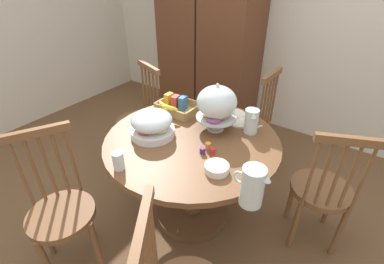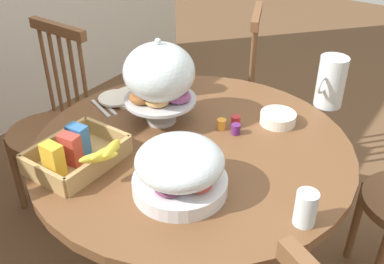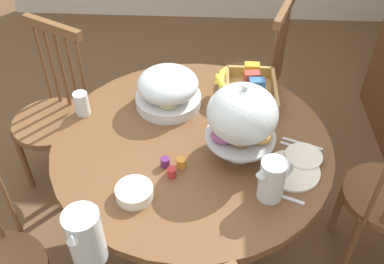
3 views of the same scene
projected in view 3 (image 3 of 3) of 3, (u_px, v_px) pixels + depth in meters
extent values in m
plane|color=brown|center=(187.00, 223.00, 2.45)|extent=(10.00, 10.00, 0.00)
cylinder|color=brown|center=(192.00, 144.00, 1.88)|extent=(1.18, 1.18, 0.04)
cylinder|color=brown|center=(192.00, 195.00, 2.10)|extent=(0.14, 0.14, 0.63)
cylinder|color=brown|center=(192.00, 239.00, 2.34)|extent=(0.56, 0.56, 0.06)
cylinder|color=brown|center=(50.00, 123.00, 2.39)|extent=(0.40, 0.40, 0.04)
cylinder|color=brown|center=(23.00, 159.00, 2.51)|extent=(0.04, 0.04, 0.45)
cylinder|color=brown|center=(60.00, 178.00, 2.40)|extent=(0.04, 0.04, 0.45)
cylinder|color=brown|center=(58.00, 130.00, 2.68)|extent=(0.04, 0.04, 0.45)
cylinder|color=brown|center=(94.00, 147.00, 2.58)|extent=(0.04, 0.04, 0.45)
cylinder|color=brown|center=(43.00, 64.00, 2.39)|extent=(0.02, 0.02, 0.48)
cylinder|color=brown|center=(52.00, 68.00, 2.36)|extent=(0.02, 0.02, 0.48)
cylinder|color=brown|center=(62.00, 72.00, 2.33)|extent=(0.02, 0.02, 0.48)
cylinder|color=brown|center=(72.00, 75.00, 2.31)|extent=(0.02, 0.02, 0.48)
cylinder|color=brown|center=(83.00, 79.00, 2.28)|extent=(0.02, 0.02, 0.48)
cube|color=brown|center=(52.00, 27.00, 2.16)|extent=(0.20, 0.34, 0.05)
cylinder|color=brown|center=(35.00, 264.00, 2.01)|extent=(0.04, 0.04, 0.45)
cylinder|color=brown|center=(5.00, 195.00, 1.71)|extent=(0.02, 0.02, 0.48)
cylinder|color=brown|center=(339.00, 202.00, 2.27)|extent=(0.04, 0.04, 0.45)
cylinder|color=brown|center=(350.00, 250.00, 2.06)|extent=(0.04, 0.04, 0.45)
cylinder|color=brown|center=(379.00, 187.00, 1.74)|extent=(0.02, 0.02, 0.48)
cylinder|color=brown|center=(247.00, 83.00, 2.67)|extent=(0.40, 0.40, 0.04)
cylinder|color=brown|center=(230.00, 94.00, 2.96)|extent=(0.04, 0.04, 0.45)
cylinder|color=brown|center=(216.00, 119.00, 2.76)|extent=(0.04, 0.04, 0.45)
cylinder|color=brown|center=(271.00, 104.00, 2.88)|extent=(0.04, 0.04, 0.45)
cylinder|color=brown|center=(260.00, 131.00, 2.68)|extent=(0.04, 0.04, 0.45)
cylinder|color=brown|center=(284.00, 42.00, 2.56)|extent=(0.02, 0.02, 0.48)
cylinder|color=brown|center=(281.00, 48.00, 2.51)|extent=(0.02, 0.02, 0.48)
cylinder|color=brown|center=(278.00, 54.00, 2.46)|extent=(0.02, 0.02, 0.48)
cylinder|color=brown|center=(275.00, 60.00, 2.42)|extent=(0.02, 0.02, 0.48)
cylinder|color=brown|center=(272.00, 67.00, 2.37)|extent=(0.02, 0.02, 0.48)
cube|color=brown|center=(285.00, 10.00, 2.29)|extent=(0.35, 0.15, 0.05)
cylinder|color=silver|center=(239.00, 152.00, 1.80)|extent=(0.12, 0.12, 0.02)
cylinder|color=silver|center=(239.00, 145.00, 1.78)|extent=(0.03, 0.03, 0.09)
cylinder|color=silver|center=(240.00, 136.00, 1.74)|extent=(0.28, 0.28, 0.01)
torus|color=#B27033|center=(241.00, 138.00, 1.70)|extent=(0.10, 0.10, 0.03)
torus|color=#D19347|center=(260.00, 135.00, 1.71)|extent=(0.10, 0.10, 0.03)
torus|color=#935628|center=(251.00, 122.00, 1.77)|extent=(0.10, 0.10, 0.03)
torus|color=tan|center=(235.00, 124.00, 1.76)|extent=(0.10, 0.10, 0.03)
torus|color=#994C84|center=(223.00, 135.00, 1.71)|extent=(0.10, 0.10, 0.03)
ellipsoid|color=silver|center=(243.00, 113.00, 1.67)|extent=(0.27, 0.27, 0.22)
sphere|color=silver|center=(245.00, 88.00, 1.59)|extent=(0.02, 0.02, 0.02)
cylinder|color=silver|center=(168.00, 100.00, 2.03)|extent=(0.30, 0.30, 0.05)
ellipsoid|color=beige|center=(168.00, 103.00, 1.96)|extent=(0.09, 0.09, 0.03)
ellipsoid|color=#8CBF59|center=(183.00, 93.00, 2.01)|extent=(0.09, 0.09, 0.03)
ellipsoid|color=#6B2D4C|center=(167.00, 85.00, 2.06)|extent=(0.09, 0.09, 0.03)
ellipsoid|color=#CC3D33|center=(153.00, 93.00, 2.01)|extent=(0.09, 0.09, 0.03)
ellipsoid|color=silver|center=(168.00, 84.00, 1.97)|extent=(0.28, 0.28, 0.13)
cylinder|color=silver|center=(85.00, 237.00, 1.38)|extent=(0.12, 0.12, 0.21)
cylinder|color=orange|center=(87.00, 243.00, 1.40)|extent=(0.10, 0.10, 0.15)
cone|color=silver|center=(72.00, 238.00, 1.27)|extent=(0.04, 0.04, 0.03)
torus|color=silver|center=(93.00, 216.00, 1.43)|extent=(0.08, 0.02, 0.07)
cylinder|color=silver|center=(272.00, 180.00, 1.59)|extent=(0.10, 0.10, 0.17)
cylinder|color=white|center=(271.00, 185.00, 1.60)|extent=(0.08, 0.08, 0.12)
cone|color=silver|center=(261.00, 172.00, 1.51)|extent=(0.05, 0.05, 0.03)
torus|color=silver|center=(286.00, 171.00, 1.61)|extent=(0.05, 0.07, 0.07)
cube|color=tan|center=(250.00, 96.00, 2.08)|extent=(0.30, 0.22, 0.01)
cube|color=tan|center=(227.00, 90.00, 2.07)|extent=(0.30, 0.02, 0.07)
cube|color=tan|center=(274.00, 92.00, 2.06)|extent=(0.30, 0.02, 0.07)
cube|color=tan|center=(249.00, 73.00, 2.18)|extent=(0.02, 0.22, 0.07)
cube|color=tan|center=(252.00, 111.00, 1.95)|extent=(0.02, 0.22, 0.07)
cube|color=gold|center=(251.00, 74.00, 2.11)|extent=(0.05, 0.07, 0.11)
cube|color=#B23D33|center=(251.00, 82.00, 2.06)|extent=(0.05, 0.07, 0.11)
cube|color=#336BAD|center=(256.00, 90.00, 2.02)|extent=(0.05, 0.07, 0.11)
ellipsoid|color=yellow|center=(221.00, 76.00, 2.05)|extent=(0.14, 0.08, 0.05)
ellipsoid|color=yellow|center=(221.00, 79.00, 2.03)|extent=(0.13, 0.03, 0.05)
ellipsoid|color=yellow|center=(221.00, 83.00, 2.01)|extent=(0.14, 0.08, 0.05)
cylinder|color=white|center=(292.00, 171.00, 1.73)|extent=(0.22, 0.22, 0.01)
cylinder|color=white|center=(304.00, 156.00, 1.77)|extent=(0.15, 0.15, 0.01)
cylinder|color=white|center=(134.00, 192.00, 1.62)|extent=(0.14, 0.14, 0.04)
cylinder|color=silver|center=(82.00, 104.00, 1.96)|extent=(0.06, 0.06, 0.11)
cylinder|color=#B7282D|center=(172.00, 172.00, 1.70)|extent=(0.04, 0.04, 0.04)
cylinder|color=orange|center=(181.00, 163.00, 1.74)|extent=(0.04, 0.04, 0.04)
cylinder|color=#5B2366|center=(165.00, 162.00, 1.74)|extent=(0.04, 0.04, 0.04)
cube|color=silver|center=(300.00, 148.00, 1.83)|extent=(0.07, 0.16, 0.01)
cube|color=silver|center=(302.00, 144.00, 1.85)|extent=(0.07, 0.16, 0.01)
cube|color=silver|center=(282.00, 196.00, 1.64)|extent=(0.07, 0.16, 0.01)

